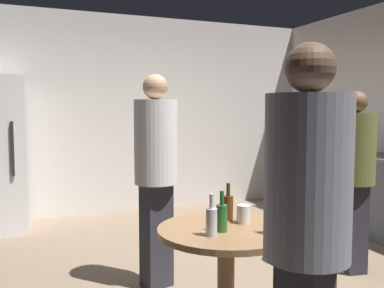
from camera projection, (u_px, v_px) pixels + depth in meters
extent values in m
cube|color=#7A6651|center=(212.00, 283.00, 3.63)|extent=(5.20, 5.20, 0.10)
cube|color=silver|center=(133.00, 114.00, 5.94)|extent=(5.32, 0.06, 2.70)
cube|color=#262628|center=(13.00, 149.00, 4.67)|extent=(0.03, 0.03, 0.60)
cube|color=#4C515B|center=(347.00, 189.00, 5.31)|extent=(0.60, 1.92, 0.86)
cube|color=#4C4C51|center=(348.00, 153.00, 5.27)|extent=(0.64, 1.96, 0.04)
cylinder|color=#B2B2B7|center=(352.00, 147.00, 5.13)|extent=(0.17, 0.17, 0.14)
sphere|color=black|center=(353.00, 140.00, 5.12)|extent=(0.04, 0.04, 0.04)
cone|color=#B2B2B7|center=(360.00, 145.00, 5.17)|extent=(0.09, 0.04, 0.06)
cylinder|color=olive|center=(226.00, 231.00, 2.47)|extent=(0.80, 0.80, 0.03)
cylinder|color=#8C5919|center=(275.00, 221.00, 2.33)|extent=(0.06, 0.06, 0.15)
cylinder|color=#8C5919|center=(275.00, 200.00, 2.32)|extent=(0.02, 0.02, 0.08)
cylinder|color=#593314|center=(228.00, 208.00, 2.64)|extent=(0.06, 0.06, 0.15)
cylinder|color=#593314|center=(228.00, 190.00, 2.63)|extent=(0.02, 0.02, 0.08)
cylinder|color=#26662D|center=(222.00, 218.00, 2.39)|extent=(0.06, 0.06, 0.15)
cylinder|color=#26662D|center=(222.00, 198.00, 2.38)|extent=(0.02, 0.02, 0.08)
cylinder|color=silver|center=(212.00, 222.00, 2.30)|extent=(0.06, 0.06, 0.15)
cylinder|color=silver|center=(212.00, 201.00, 2.29)|extent=(0.02, 0.02, 0.08)
cylinder|color=white|center=(243.00, 214.00, 2.56)|extent=(0.08, 0.08, 0.11)
cube|color=#2D2D38|center=(156.00, 235.00, 3.41)|extent=(0.26, 0.22, 0.83)
cylinder|color=white|center=(156.00, 142.00, 3.35)|extent=(0.42, 0.42, 0.66)
sphere|color=tan|center=(155.00, 87.00, 3.32)|extent=(0.20, 0.20, 0.20)
cube|color=#2D2D38|center=(353.00, 228.00, 3.73)|extent=(0.21, 0.25, 0.78)
cylinder|color=olive|center=(355.00, 149.00, 3.67)|extent=(0.40, 0.40, 0.61)
sphere|color=brown|center=(357.00, 102.00, 3.64)|extent=(0.18, 0.18, 0.18)
cylinder|color=gray|center=(308.00, 177.00, 1.67)|extent=(0.46, 0.46, 0.65)
sphere|color=brown|center=(310.00, 68.00, 1.64)|extent=(0.20, 0.20, 0.20)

